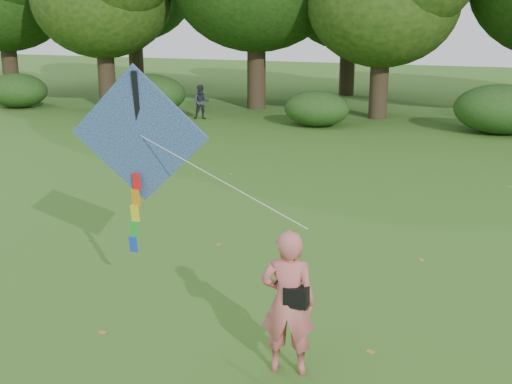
% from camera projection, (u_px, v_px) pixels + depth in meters
% --- Properties ---
extents(ground, '(100.00, 100.00, 0.00)m').
position_uv_depth(ground, '(284.00, 333.00, 9.37)').
color(ground, '#265114').
rests_on(ground, ground).
extents(man_kite_flyer, '(0.78, 0.59, 1.94)m').
position_uv_depth(man_kite_flyer, '(288.00, 302.00, 8.14)').
color(man_kite_flyer, '#CD6061').
rests_on(man_kite_flyer, ground).
extents(bystander_left, '(0.89, 0.80, 1.49)m').
position_uv_depth(bystander_left, '(201.00, 102.00, 27.66)').
color(bystander_left, '#292D37').
rests_on(bystander_left, ground).
extents(crossbody_bag, '(0.43, 0.20, 0.74)m').
position_uv_depth(crossbody_bag, '(296.00, 296.00, 8.04)').
color(crossbody_bag, black).
rests_on(crossbody_bag, ground).
extents(flying_kite, '(4.00, 1.45, 2.97)m').
position_uv_depth(flying_kite, '(140.00, 138.00, 9.56)').
color(flying_kite, '#2731A9').
rests_on(flying_kite, ground).
extents(shrub_band, '(39.15, 3.22, 1.88)m').
position_uv_depth(shrub_band, '(400.00, 108.00, 25.30)').
color(shrub_band, '#264919').
rests_on(shrub_band, ground).
extents(fallen_leaves, '(9.22, 10.94, 0.01)m').
position_uv_depth(fallen_leaves, '(416.00, 236.00, 13.37)').
color(fallen_leaves, olive).
rests_on(fallen_leaves, ground).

